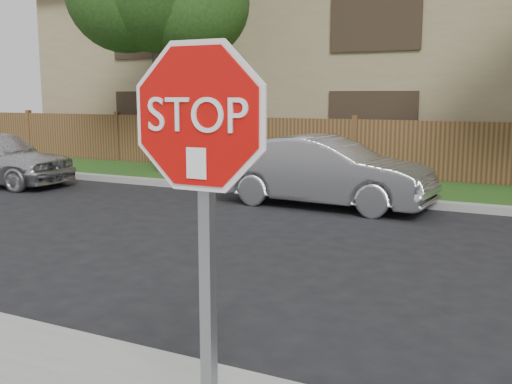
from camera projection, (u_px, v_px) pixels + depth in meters
The scene contains 4 objects.
far_curb at pixel (503, 210), 11.36m from camera, with size 70.00×0.30×0.15m, color gray.
grass_strip at pixel (510, 198), 12.81m from camera, with size 70.00×3.00×0.12m, color #1E4714.
stop_sign at pixel (202, 183), 2.90m from camera, with size 1.01×0.13×2.55m.
sedan_left at pixel (325, 172), 12.06m from camera, with size 1.50×4.31×1.42m, color #A1A0A5.
Camera 1 is at (0.89, -3.92, 2.26)m, focal length 42.00 mm.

